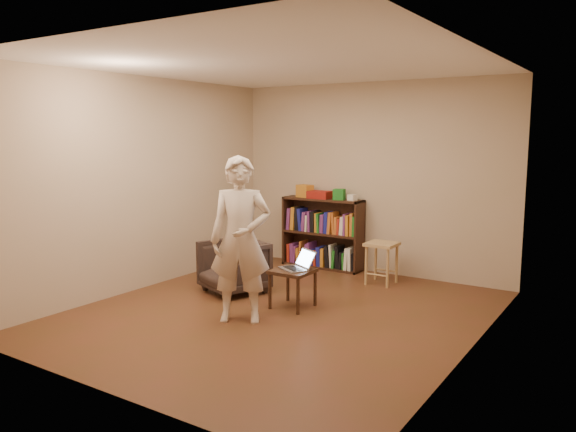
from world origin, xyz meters
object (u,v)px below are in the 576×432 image
Objects in this scene: armchair at (234,267)px; side_table at (293,276)px; laptop at (298,265)px; person at (240,240)px; stool at (382,251)px; bookshelf at (323,237)px.

armchair reaches higher than side_table.
laptop is 0.84m from person.
person reaches higher than stool.
side_table is (0.66, -1.84, -0.08)m from bookshelf.
bookshelf is 0.71× the size of person.
bookshelf reaches higher than stool.
bookshelf is 1.92m from laptop.
side_table is (0.92, -0.12, 0.04)m from armchair.
side_table is 0.25× the size of person.
stool is at bearing 103.80° from laptop.
bookshelf is at bearing 101.90° from armchair.
armchair is at bearing -135.31° from stool.
stool is 1.45m from laptop.
stool is 0.32× the size of person.
bookshelf reaches higher than side_table.
side_table is at bearing -106.19° from stool.
bookshelf is at bearing 70.01° from person.
side_table is at bearing -70.30° from bookshelf.
armchair is (-1.35, -1.33, -0.12)m from stool.
person is (-0.21, -0.66, 0.49)m from side_table.
armchair is at bearing 172.61° from side_table.
armchair is at bearing -155.05° from laptop.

